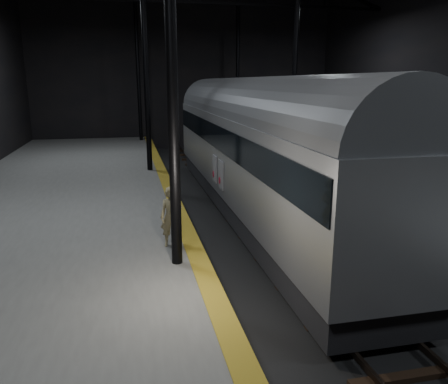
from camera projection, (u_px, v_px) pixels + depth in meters
name	position (u px, v px, depth m)	size (l,w,h in m)	color
ground	(271.00, 235.00, 15.63)	(44.00, 44.00, 0.00)	black
platform_left	(48.00, 238.00, 13.93)	(9.00, 43.80, 1.00)	#555552
tactile_strip	(180.00, 214.00, 14.70)	(0.50, 43.80, 0.01)	olive
track	(271.00, 234.00, 15.61)	(2.40, 43.00, 0.24)	#3F3328
train	(253.00, 142.00, 17.29)	(3.02, 20.17, 5.39)	#999BA0
woman	(171.00, 217.00, 11.72)	(0.60, 0.39, 1.63)	tan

